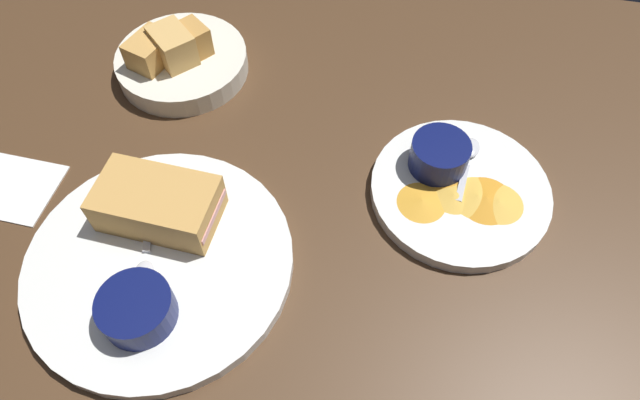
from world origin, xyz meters
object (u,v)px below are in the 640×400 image
Objects in this scene: plate_sandwich_main at (160,262)px; spoon_by_gravy_ramekin at (469,156)px; spoon_by_dark_ramekin at (145,263)px; bread_basket_rear at (180,59)px; ramekin_dark_sauce at (136,308)px; ramekin_light_gravy at (439,154)px; plate_chips_companion at (460,191)px; sandwich_half_near at (158,204)px.

spoon_by_gravy_ramekin is (31.69, 21.18, 1.16)cm from plate_sandwich_main.
bread_basket_rear is (-7.46, 30.43, 0.41)cm from spoon_by_dark_ramekin.
plate_sandwich_main is at bearing 44.25° from spoon_by_dark_ramekin.
ramekin_dark_sauce is 37.47cm from ramekin_light_gravy.
ramekin_dark_sauce is 0.42× the size of bread_basket_rear.
plate_chips_companion is 5.02cm from ramekin_light_gravy.
ramekin_dark_sauce is (2.34, -11.80, -0.53)cm from sandwich_half_near.
plate_chips_companion is 3.05× the size of ramekin_light_gravy.
ramekin_dark_sauce is at bearing -136.62° from ramekin_light_gravy.
spoon_by_gravy_ramekin is (30.88, 27.68, -1.50)cm from ramekin_dark_sauce.
spoon_by_dark_ramekin is 0.47× the size of plate_chips_companion.
spoon_by_gravy_ramekin is at bearing 33.77° from plate_sandwich_main.
bread_basket_rear reaches higher than plate_sandwich_main.
ramekin_light_gravy is at bearing -15.64° from bread_basket_rear.
ramekin_light_gravy is (28.04, 19.24, 2.85)cm from plate_sandwich_main.
bread_basket_rear reaches higher than spoon_by_dark_ramekin.
bread_basket_rear is (-39.67, 12.86, 1.58)cm from plate_chips_companion.
sandwich_half_near is 0.75× the size of bread_basket_rear.
sandwich_half_near is at bearing -154.77° from ramekin_light_gravy.
sandwich_half_near is 34.78cm from plate_chips_companion.
sandwich_half_near is 12.04cm from ramekin_dark_sauce.
ramekin_dark_sauce is at bearing -78.79° from sandwich_half_near.
sandwich_half_near is 1.37× the size of spoon_by_dark_ramekin.
bread_basket_rear reaches higher than spoon_by_gravy_ramekin.
sandwich_half_near is 0.64× the size of plate_chips_companion.
plate_sandwich_main is 34.13cm from ramekin_light_gravy.
plate_sandwich_main is 1.81cm from spoon_by_dark_ramekin.
ramekin_dark_sauce reaches higher than spoon_by_gravy_ramekin.
spoon_by_dark_ramekin is at bearing -145.87° from spoon_by_gravy_ramekin.
bread_basket_rear is (-40.14, 8.28, 0.41)cm from spoon_by_gravy_ramekin.
bread_basket_rear is at bearing 106.02° from plate_sandwich_main.
bread_basket_rear is at bearing 168.35° from spoon_by_gravy_ramekin.
plate_chips_companion is at bearing 19.03° from sandwich_half_near.
sandwich_half_near is 32.69cm from ramekin_light_gravy.
plate_sandwich_main and plate_chips_companion have the same top height.
spoon_by_gravy_ramekin reaches higher than plate_sandwich_main.
ramekin_dark_sauce is at bearing -82.91° from plate_sandwich_main.
ramekin_light_gravy is 4.46cm from spoon_by_gravy_ramekin.
ramekin_light_gravy is (-3.17, 2.64, 2.85)cm from plate_chips_companion.
plate_sandwich_main is 1.62× the size of bread_basket_rear.
sandwich_half_near is 36.87cm from spoon_by_gravy_ramekin.
plate_chips_companion is 2.12× the size of spoon_by_gravy_ramekin.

